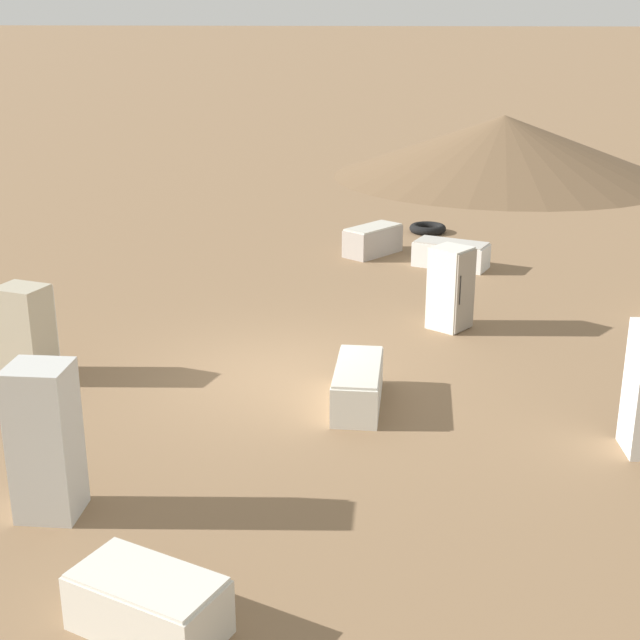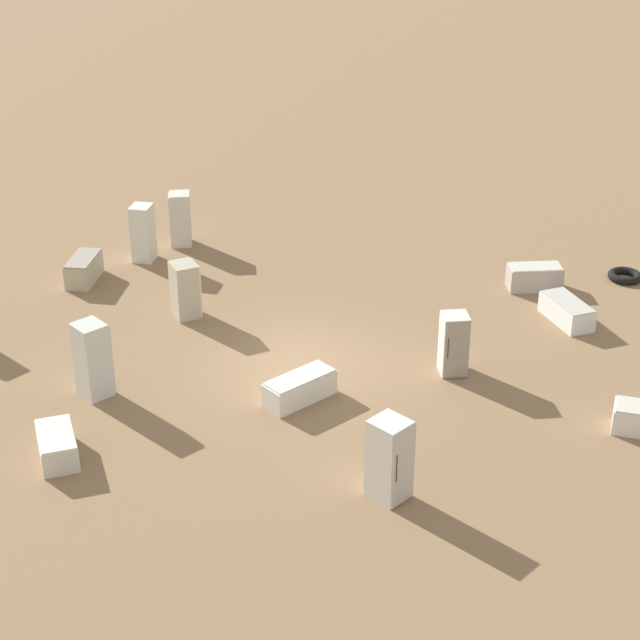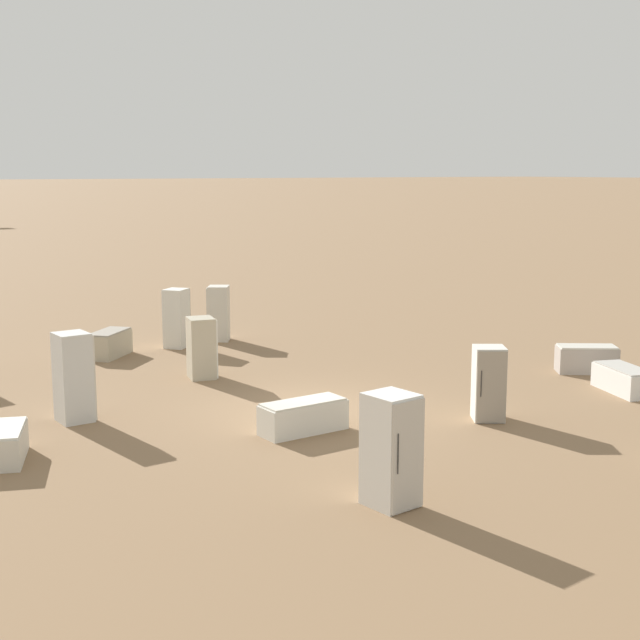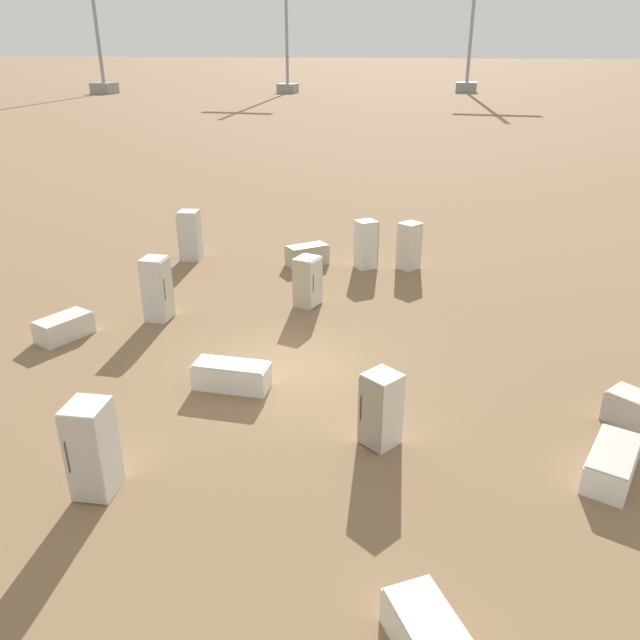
% 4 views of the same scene
% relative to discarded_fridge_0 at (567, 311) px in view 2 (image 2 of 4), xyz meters
% --- Properties ---
extents(ground_plane, '(1000.00, 1000.00, 0.00)m').
position_rel_discarded_fridge_0_xyz_m(ground_plane, '(7.27, -2.64, -0.31)').
color(ground_plane, '#846647').
extents(discarded_fridge_0, '(1.27, 1.88, 0.62)m').
position_rel_discarded_fridge_0_xyz_m(discarded_fridge_0, '(0.00, 0.00, 0.00)').
color(discarded_fridge_0, white).
rests_on(discarded_fridge_0, ground_plane).
extents(discarded_fridge_1, '(0.82, 0.88, 1.58)m').
position_rel_discarded_fridge_0_xyz_m(discarded_fridge_1, '(8.02, -6.79, 0.48)').
color(discarded_fridge_1, '#B2A88E').
rests_on(discarded_fridge_1, ground_plane).
extents(discarded_fridge_2, '(0.91, 0.92, 1.73)m').
position_rel_discarded_fridge_0_xyz_m(discarded_fridge_2, '(5.45, -11.20, 0.56)').
color(discarded_fridge_2, beige).
rests_on(discarded_fridge_2, ground_plane).
extents(discarded_fridge_3, '(0.90, 0.92, 1.60)m').
position_rel_discarded_fridge_0_xyz_m(discarded_fridge_3, '(4.45, 0.06, 0.49)').
color(discarded_fridge_3, silver).
rests_on(discarded_fridge_3, ground_plane).
extents(discarded_fridge_5, '(1.68, 1.45, 0.72)m').
position_rel_discarded_fridge_0_xyz_m(discarded_fridge_5, '(-0.91, -1.97, 0.05)').
color(discarded_fridge_5, '#A89E93').
rests_on(discarded_fridge_5, ground_plane).
extents(discarded_fridge_7, '(0.93, 0.91, 1.78)m').
position_rel_discarded_fridge_0_xyz_m(discarded_fridge_7, '(6.99, -10.88, 0.58)').
color(discarded_fridge_7, silver).
rests_on(discarded_fridge_7, ground_plane).
extents(discarded_fridge_8, '(0.78, 0.87, 1.84)m').
position_rel_discarded_fridge_0_xyz_m(discarded_fridge_8, '(9.17, 2.96, 0.61)').
color(discarded_fridge_8, white).
rests_on(discarded_fridge_8, ground_plane).
extents(discarded_fridge_9, '(1.85, 0.78, 0.66)m').
position_rel_discarded_fridge_0_xyz_m(discarded_fridge_9, '(8.29, -1.26, 0.02)').
color(discarded_fridge_9, silver).
rests_on(discarded_fridge_9, ground_plane).
extents(discarded_fridge_10, '(1.25, 1.68, 0.63)m').
position_rel_discarded_fridge_0_xyz_m(discarded_fridge_10, '(13.95, -2.64, 0.01)').
color(discarded_fridge_10, beige).
rests_on(discarded_fridge_10, ground_plane).
extents(discarded_fridge_11, '(0.76, 0.75, 1.92)m').
position_rel_discarded_fridge_0_xyz_m(discarded_fridge_11, '(12.01, -4.54, 0.65)').
color(discarded_fridge_11, silver).
rests_on(discarded_fridge_11, ground_plane).
extents(discarded_fridge_12, '(1.60, 1.58, 0.75)m').
position_rel_discarded_fridge_0_xyz_m(discarded_fridge_12, '(9.18, -10.64, 0.06)').
color(discarded_fridge_12, '#B2A88E').
rests_on(discarded_fridge_12, ground_plane).
extents(scrap_tire, '(1.02, 1.02, 0.23)m').
position_rel_discarded_fridge_0_xyz_m(scrap_tire, '(-3.52, -0.70, -0.19)').
color(scrap_tire, black).
rests_on(scrap_tire, ground_plane).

